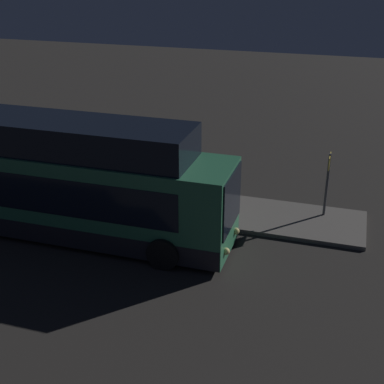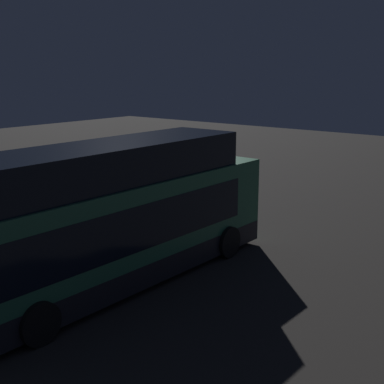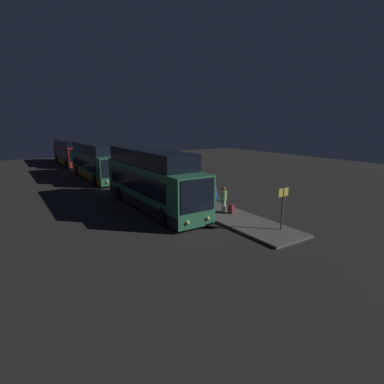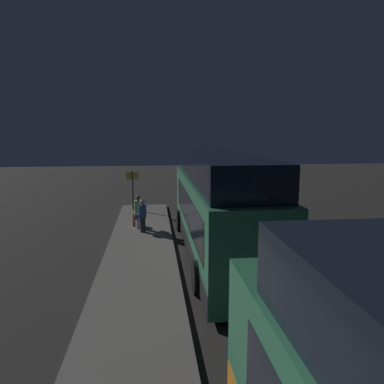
{
  "view_description": "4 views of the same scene",
  "coord_description": "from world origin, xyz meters",
  "px_view_note": "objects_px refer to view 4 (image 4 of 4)",
  "views": [
    {
      "loc": [
        9.02,
        -15.2,
        9.31
      ],
      "look_at": [
        4.16,
        0.44,
        1.94
      ],
      "focal_mm": 50.0,
      "sensor_mm": 36.0,
      "label": 1
    },
    {
      "loc": [
        -10.46,
        -11.35,
        6.34
      ],
      "look_at": [
        4.16,
        0.44,
        1.94
      ],
      "focal_mm": 50.0,
      "sensor_mm": 36.0,
      "label": 2
    },
    {
      "loc": [
        19.19,
        -9.32,
        6.05
      ],
      "look_at": [
        4.16,
        0.44,
        1.94
      ],
      "focal_mm": 28.0,
      "sensor_mm": 36.0,
      "label": 3
    },
    {
      "loc": [
        -14.97,
        2.49,
        5.12
      ],
      "look_at": [
        4.16,
        0.44,
        1.94
      ],
      "focal_mm": 35.0,
      "sensor_mm": 36.0,
      "label": 4
    }
  ],
  "objects_px": {
    "passenger_boarding": "(138,211)",
    "passenger_waiting": "(142,215)",
    "bus_lead": "(218,211)",
    "suitcase": "(135,220)",
    "sign_post": "(133,185)"
  },
  "relations": [
    {
      "from": "suitcase",
      "to": "passenger_waiting",
      "type": "bearing_deg",
      "value": -162.7
    },
    {
      "from": "bus_lead",
      "to": "suitcase",
      "type": "bearing_deg",
      "value": 37.06
    },
    {
      "from": "passenger_boarding",
      "to": "sign_post",
      "type": "xyz_separation_m",
      "value": [
        4.57,
        0.5,
        0.67
      ]
    },
    {
      "from": "passenger_waiting",
      "to": "suitcase",
      "type": "xyz_separation_m",
      "value": [
        1.31,
        0.41,
        -0.56
      ]
    },
    {
      "from": "bus_lead",
      "to": "suitcase",
      "type": "height_order",
      "value": "bus_lead"
    },
    {
      "from": "passenger_boarding",
      "to": "suitcase",
      "type": "relative_size",
      "value": 2.01
    },
    {
      "from": "passenger_waiting",
      "to": "suitcase",
      "type": "distance_m",
      "value": 1.48
    },
    {
      "from": "bus_lead",
      "to": "sign_post",
      "type": "height_order",
      "value": "bus_lead"
    },
    {
      "from": "bus_lead",
      "to": "passenger_boarding",
      "type": "xyz_separation_m",
      "value": [
        4.16,
        3.38,
        -0.82
      ]
    },
    {
      "from": "passenger_waiting",
      "to": "sign_post",
      "type": "bearing_deg",
      "value": 8.93
    },
    {
      "from": "passenger_boarding",
      "to": "passenger_waiting",
      "type": "relative_size",
      "value": 1.06
    },
    {
      "from": "passenger_boarding",
      "to": "suitcase",
      "type": "bearing_deg",
      "value": 165.59
    },
    {
      "from": "bus_lead",
      "to": "passenger_waiting",
      "type": "bearing_deg",
      "value": 42.76
    },
    {
      "from": "bus_lead",
      "to": "sign_post",
      "type": "distance_m",
      "value": 9.56
    },
    {
      "from": "bus_lead",
      "to": "suitcase",
      "type": "relative_size",
      "value": 13.91
    }
  ]
}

